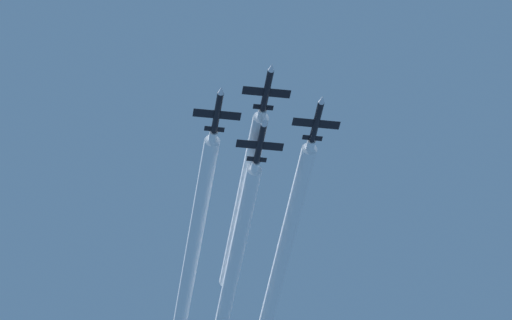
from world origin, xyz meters
name	(u,v)px	position (x,y,z in m)	size (l,w,h in m)	color
jet_lead	(267,89)	(0.60, 5.76, 188.06)	(8.64, 12.58, 3.02)	black
jet_left_wingman	(317,120)	(-9.17, 0.66, 186.22)	(8.64, 12.58, 3.02)	black
jet_right_wingman	(218,111)	(8.80, 0.28, 186.57)	(8.64, 12.58, 3.02)	black
jet_slot	(260,142)	(0.30, -5.06, 184.79)	(8.64, 12.58, 3.02)	black
smoke_trail_lead	(243,202)	(0.60, -27.11, 188.03)	(2.94, 54.27, 2.94)	white
smoke_trail_left_wingman	(287,239)	(-9.17, -35.49, 186.19)	(2.94, 60.85, 2.94)	white
smoke_trail_right_wingman	(195,239)	(8.80, -38.34, 186.54)	(2.94, 65.79, 2.94)	white
smoke_trail_slot	(236,255)	(0.30, -40.27, 184.76)	(2.94, 58.96, 2.94)	white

